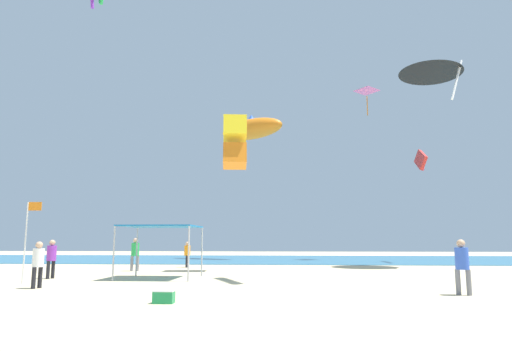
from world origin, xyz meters
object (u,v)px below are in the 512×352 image
canopy_tent (161,228)px  kite_delta_black (430,68)px  person_far_shore (51,256)px  kite_inflatable_orange (251,129)px  kite_box_yellow (235,142)px  banner_flag (28,234)px  person_near_tent (187,252)px  person_leftmost (462,262)px  cooler_box (164,297)px  kite_diamond_pink (367,92)px  person_rightmost (38,261)px  person_central (135,252)px  kite_parafoil_red (421,160)px

canopy_tent → kite_delta_black: (15.85, 9.51, 11.23)m
person_far_shore → kite_inflatable_orange: bearing=172.8°
kite_inflatable_orange → kite_box_yellow: kite_inflatable_orange is taller
canopy_tent → banner_flag: banner_flag is taller
person_near_tent → person_leftmost: (12.07, -13.79, 0.06)m
canopy_tent → cooler_box: 8.56m
person_near_tent → kite_inflatable_orange: kite_inflatable_orange is taller
cooler_box → kite_delta_black: bearing=52.4°
canopy_tent → kite_box_yellow: 7.73m
kite_diamond_pink → kite_inflatable_orange: 11.37m
person_near_tent → person_far_shore: person_far_shore is taller
person_near_tent → kite_inflatable_orange: bearing=163.2°
kite_diamond_pink → kite_inflatable_orange: bearing=45.1°
banner_flag → kite_box_yellow: (7.46, 8.00, 5.46)m
person_near_tent → person_rightmost: (-2.59, -12.85, 0.02)m
person_near_tent → person_central: bearing=-34.0°
person_near_tent → kite_parafoil_red: (17.37, 7.38, 7.24)m
person_central → banner_flag: 7.96m
person_near_tent → person_central: 4.23m
canopy_tent → person_far_shore: (-4.93, -0.53, -1.26)m
banner_flag → kite_diamond_pink: bearing=51.7°
canopy_tent → banner_flag: 5.53m
kite_diamond_pink → kite_box_yellow: bearing=104.5°
cooler_box → person_rightmost: bearing=148.9°
person_leftmost → person_far_shore: size_ratio=1.00×
person_leftmost → kite_inflatable_orange: size_ratio=0.25×
person_far_shore → person_rightmost: bearing=35.0°
person_near_tent → person_leftmost: person_leftmost is taller
kite_parafoil_red → kite_box_yellow: (-13.91, -10.70, -0.74)m
person_far_shore → kite_diamond_pink: 30.99m
kite_diamond_pink → banner_flag: bearing=101.7°
person_central → person_leftmost: bearing=108.7°
kite_inflatable_orange → kite_box_yellow: size_ratio=2.25×
kite_inflatable_orange → banner_flag: bearing=-77.2°
person_far_shore → person_near_tent: bearing=166.3°
person_central → kite_diamond_pink: 26.46m
person_near_tent → kite_box_yellow: size_ratio=0.53×
person_central → kite_inflatable_orange: bearing=-144.2°
kite_diamond_pink → kite_delta_black: kite_diamond_pink is taller
person_near_tent → cooler_box: 16.57m
person_leftmost → person_rightmost: 14.69m
kite_diamond_pink → kite_delta_black: bearing=153.3°
kite_delta_black → person_central: bearing=63.6°
person_rightmost → banner_flag: size_ratio=0.51×
canopy_tent → person_central: 5.64m
kite_parafoil_red → kite_diamond_pink: kite_diamond_pink is taller
person_leftmost → cooler_box: size_ratio=3.07×
kite_diamond_pink → kite_parafoil_red: bearing=178.5°
person_near_tent → person_rightmost: bearing=-14.0°
person_near_tent → cooler_box: bearing=8.1°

